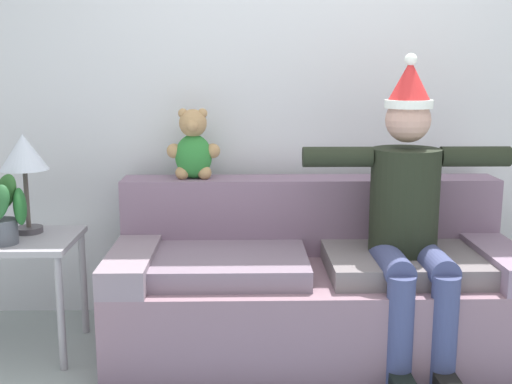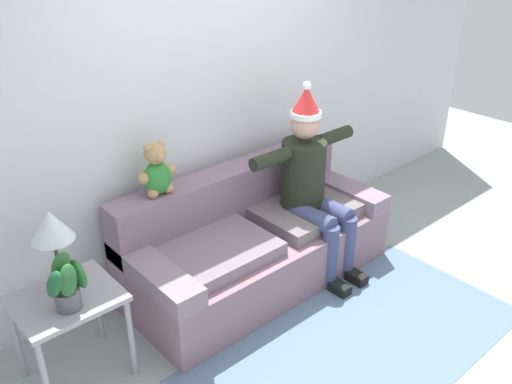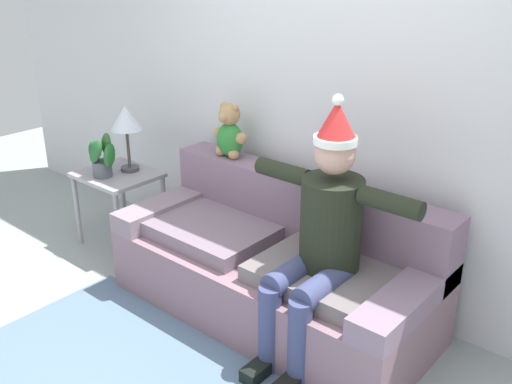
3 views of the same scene
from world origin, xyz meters
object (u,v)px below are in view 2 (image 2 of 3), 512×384
couch (254,240)px  side_table (68,309)px  teddy_bear (157,171)px  table_lamp (52,229)px  potted_plant (67,284)px  person_seated (312,181)px

couch → side_table: bearing=-177.3°
teddy_bear → side_table: 1.05m
table_lamp → potted_plant: size_ratio=1.45×
table_lamp → side_table: bearing=-106.5°
couch → side_table: couch is taller
teddy_bear → table_lamp: bearing=-164.1°
table_lamp → couch: bearing=-1.1°
couch → side_table: (-1.50, -0.07, 0.19)m
side_table → couch: bearing=2.7°
person_seated → side_table: (-1.93, 0.10, -0.24)m
side_table → table_lamp: bearing=73.5°
table_lamp → potted_plant: 0.32m
couch → potted_plant: potted_plant is taller
person_seated → table_lamp: bearing=174.1°
person_seated → side_table: size_ratio=2.50×
couch → potted_plant: (-1.51, -0.18, 0.43)m
couch → teddy_bear: size_ratio=5.37×
side_table → potted_plant: potted_plant is taller
person_seated → teddy_bear: 1.18m
potted_plant → side_table: bearing=81.3°
couch → teddy_bear: bearing=157.3°
table_lamp → person_seated: bearing=-5.9°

